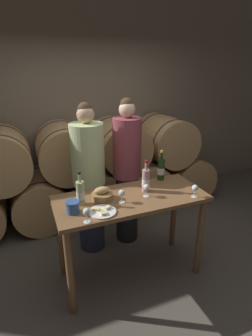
{
  "coord_description": "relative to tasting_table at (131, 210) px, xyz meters",
  "views": [
    {
      "loc": [
        -0.88,
        -2.07,
        2.12
      ],
      "look_at": [
        0.0,
        0.13,
        1.18
      ],
      "focal_mm": 28.0,
      "sensor_mm": 36.0,
      "label": 1
    }
  ],
  "objects": [
    {
      "name": "bread_basket",
      "position": [
        -0.27,
        0.05,
        0.2
      ],
      "size": [
        0.2,
        0.2,
        0.13
      ],
      "color": "olive",
      "rests_on": "tasting_table"
    },
    {
      "name": "person_left",
      "position": [
        -0.26,
        0.61,
        0.11
      ],
      "size": [
        0.37,
        0.37,
        1.77
      ],
      "color": "#2D334C",
      "rests_on": "ground_plane"
    },
    {
      "name": "ground_plane",
      "position": [
        0.0,
        0.0,
        -0.78
      ],
      "size": [
        10.0,
        10.0,
        0.0
      ],
      "primitive_type": "plane",
      "color": "#564F44"
    },
    {
      "name": "tasting_table",
      "position": [
        0.0,
        0.0,
        0.0
      ],
      "size": [
        1.47,
        0.63,
        0.93
      ],
      "color": "brown",
      "rests_on": "ground_plane"
    },
    {
      "name": "stone_wall_back",
      "position": [
        0.0,
        1.95,
        0.82
      ],
      "size": [
        10.0,
        0.12,
        3.2
      ],
      "color": "gray",
      "rests_on": "ground_plane"
    },
    {
      "name": "wine_bottle_red",
      "position": [
        0.47,
        0.26,
        0.27
      ],
      "size": [
        0.08,
        0.08,
        0.34
      ],
      "color": "#193819",
      "rests_on": "tasting_table"
    },
    {
      "name": "wine_bottle_rose",
      "position": [
        0.18,
        0.06,
        0.27
      ],
      "size": [
        0.08,
        0.08,
        0.33
      ],
      "color": "#BC8E93",
      "rests_on": "tasting_table"
    },
    {
      "name": "blue_crock",
      "position": [
        -0.58,
        -0.09,
        0.21
      ],
      "size": [
        0.12,
        0.12,
        0.11
      ],
      "color": "#335693",
      "rests_on": "tasting_table"
    },
    {
      "name": "barrel_stack",
      "position": [
        -0.0,
        1.4,
        -0.13
      ],
      "size": [
        3.91,
        0.85,
        1.4
      ],
      "color": "tan",
      "rests_on": "ground_plane"
    },
    {
      "name": "wine_glass_center",
      "position": [
        0.14,
        -0.05,
        0.24
      ],
      "size": [
        0.06,
        0.06,
        0.13
      ],
      "color": "white",
      "rests_on": "tasting_table"
    },
    {
      "name": "wine_glass_right",
      "position": [
        0.56,
        -0.24,
        0.24
      ],
      "size": [
        0.06,
        0.06,
        0.13
      ],
      "color": "white",
      "rests_on": "tasting_table"
    },
    {
      "name": "wine_glass_left",
      "position": [
        -0.12,
        -0.07,
        0.24
      ],
      "size": [
        0.06,
        0.06,
        0.13
      ],
      "color": "white",
      "rests_on": "tasting_table"
    },
    {
      "name": "wine_glass_far_left",
      "position": [
        -0.5,
        -0.28,
        0.24
      ],
      "size": [
        0.06,
        0.06,
        0.13
      ],
      "color": "white",
      "rests_on": "tasting_table"
    },
    {
      "name": "person_right",
      "position": [
        0.21,
        0.61,
        0.13
      ],
      "size": [
        0.33,
        0.33,
        1.79
      ],
      "color": "#232326",
      "rests_on": "ground_plane"
    },
    {
      "name": "wine_bottle_white",
      "position": [
        -0.48,
        0.03,
        0.27
      ],
      "size": [
        0.08,
        0.08,
        0.32
      ],
      "color": "#ADBC7F",
      "rests_on": "tasting_table"
    },
    {
      "name": "cheese_plate",
      "position": [
        -0.34,
        -0.18,
        0.16
      ],
      "size": [
        0.24,
        0.24,
        0.04
      ],
      "color": "white",
      "rests_on": "tasting_table"
    }
  ]
}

